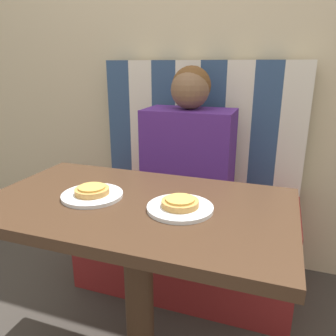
{
  "coord_description": "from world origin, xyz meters",
  "views": [
    {
      "loc": [
        0.41,
        -0.87,
        1.13
      ],
      "look_at": [
        0.0,
        0.31,
        0.73
      ],
      "focal_mm": 35.0,
      "sensor_mm": 36.0,
      "label": 1
    }
  ],
  "objects_px": {
    "pizza_right": "(180,203)",
    "pizza_left": "(92,190)",
    "person": "(189,142)",
    "plate_left": "(92,195)",
    "plate_right": "(180,208)"
  },
  "relations": [
    {
      "from": "pizza_right",
      "to": "pizza_left",
      "type": "bearing_deg",
      "value": 180.0
    },
    {
      "from": "person",
      "to": "pizza_left",
      "type": "relative_size",
      "value": 5.71
    },
    {
      "from": "person",
      "to": "pizza_left",
      "type": "distance_m",
      "value": 0.65
    },
    {
      "from": "person",
      "to": "pizza_right",
      "type": "xyz_separation_m",
      "value": [
        0.15,
        -0.63,
        -0.04
      ]
    },
    {
      "from": "plate_left",
      "to": "plate_right",
      "type": "relative_size",
      "value": 1.0
    },
    {
      "from": "pizza_left",
      "to": "plate_right",
      "type": "bearing_deg",
      "value": 0.0
    },
    {
      "from": "plate_right",
      "to": "pizza_right",
      "type": "relative_size",
      "value": 1.78
    },
    {
      "from": "person",
      "to": "pizza_left",
      "type": "xyz_separation_m",
      "value": [
        -0.15,
        -0.63,
        -0.04
      ]
    },
    {
      "from": "pizza_left",
      "to": "pizza_right",
      "type": "relative_size",
      "value": 1.0
    },
    {
      "from": "person",
      "to": "pizza_left",
      "type": "height_order",
      "value": "person"
    },
    {
      "from": "person",
      "to": "plate_right",
      "type": "xyz_separation_m",
      "value": [
        0.15,
        -0.63,
        -0.05
      ]
    },
    {
      "from": "pizza_left",
      "to": "plate_left",
      "type": "bearing_deg",
      "value": 90.0
    },
    {
      "from": "plate_right",
      "to": "pizza_right",
      "type": "height_order",
      "value": "pizza_right"
    },
    {
      "from": "plate_right",
      "to": "person",
      "type": "bearing_deg",
      "value": 103.42
    },
    {
      "from": "pizza_left",
      "to": "pizza_right",
      "type": "xyz_separation_m",
      "value": [
        0.3,
        0.0,
        0.0
      ]
    }
  ]
}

